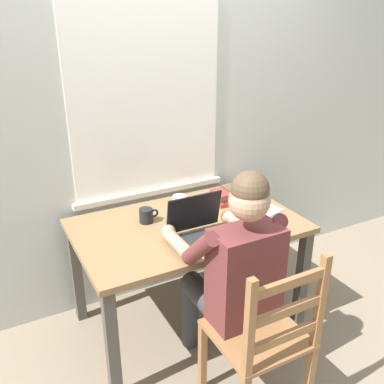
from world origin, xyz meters
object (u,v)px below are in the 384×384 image
object	(u,v)px
computer_mouse	(252,230)
coffee_mug_white	(180,203)
seated_person	(233,269)
laptop	(201,229)
coffee_mug_dark	(147,215)
book_stack_main	(226,197)
landscape_photo_print	(264,219)
wooden_chair	(264,339)
desk	(188,237)

from	to	relation	value
computer_mouse	coffee_mug_white	world-z (taller)	coffee_mug_white
seated_person	laptop	xyz separation A→B (m)	(-0.02, 0.29, 0.09)
coffee_mug_dark	book_stack_main	distance (m)	0.57
landscape_photo_print	coffee_mug_white	bearing A→B (deg)	136.18
wooden_chair	book_stack_main	bearing A→B (deg)	69.01
wooden_chair	seated_person	bearing A→B (deg)	90.00
book_stack_main	coffee_mug_white	bearing A→B (deg)	174.63
seated_person	landscape_photo_print	size ratio (longest dim) A/B	9.52
desk	book_stack_main	world-z (taller)	book_stack_main
desk	coffee_mug_dark	bearing A→B (deg)	148.15
computer_mouse	coffee_mug_dark	xyz separation A→B (m)	(-0.48, 0.40, 0.03)
coffee_mug_white	seated_person	bearing A→B (deg)	-92.67
book_stack_main	computer_mouse	bearing A→B (deg)	-101.67
desk	book_stack_main	bearing A→B (deg)	22.98
coffee_mug_dark	landscape_photo_print	distance (m)	0.71
coffee_mug_white	coffee_mug_dark	bearing A→B (deg)	-167.85
coffee_mug_dark	laptop	bearing A→B (deg)	-59.17
wooden_chair	landscape_photo_print	size ratio (longest dim) A/B	7.17
wooden_chair	coffee_mug_dark	world-z (taller)	wooden_chair
desk	coffee_mug_dark	xyz separation A→B (m)	(-0.21, 0.13, 0.14)
seated_person	landscape_photo_print	distance (m)	0.53
coffee_mug_white	coffee_mug_dark	size ratio (longest dim) A/B	1.02
laptop	book_stack_main	xyz separation A→B (m)	(0.37, 0.34, -0.02)
book_stack_main	landscape_photo_print	distance (m)	0.33
wooden_chair	laptop	size ratio (longest dim) A/B	2.83
desk	laptop	size ratio (longest dim) A/B	3.99
seated_person	book_stack_main	xyz separation A→B (m)	(0.35, 0.64, 0.08)
seated_person	book_stack_main	world-z (taller)	seated_person
seated_person	wooden_chair	size ratio (longest dim) A/B	1.33
landscape_photo_print	wooden_chair	bearing A→B (deg)	-127.58
computer_mouse	landscape_photo_print	world-z (taller)	computer_mouse
laptop	coffee_mug_dark	world-z (taller)	laptop
computer_mouse	landscape_photo_print	xyz separation A→B (m)	(0.16, 0.10, -0.02)
coffee_mug_white	book_stack_main	size ratio (longest dim) A/B	0.66
seated_person	laptop	world-z (taller)	seated_person
wooden_chair	laptop	xyz separation A→B (m)	(-0.02, 0.57, 0.32)
desk	coffee_mug_dark	world-z (taller)	coffee_mug_dark
book_stack_main	coffee_mug_dark	bearing A→B (deg)	-177.69
seated_person	coffee_mug_dark	world-z (taller)	seated_person
desk	coffee_mug_white	world-z (taller)	coffee_mug_white
seated_person	coffee_mug_dark	distance (m)	0.65
seated_person	landscape_photo_print	world-z (taller)	seated_person
coffee_mug_white	computer_mouse	bearing A→B (deg)	-63.03
laptop	landscape_photo_print	world-z (taller)	laptop
laptop	coffee_mug_white	bearing A→B (deg)	81.65
seated_person	wooden_chair	xyz separation A→B (m)	(-0.00, -0.28, -0.22)
wooden_chair	computer_mouse	world-z (taller)	wooden_chair
laptop	coffee_mug_dark	bearing A→B (deg)	120.83
seated_person	coffee_mug_dark	size ratio (longest dim) A/B	10.34
landscape_photo_print	desk	bearing A→B (deg)	156.42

